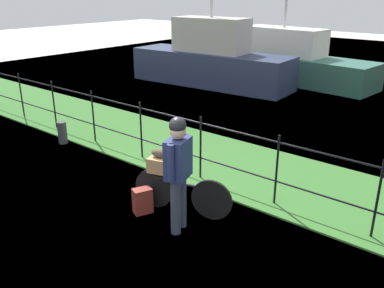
# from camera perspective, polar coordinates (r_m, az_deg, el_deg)

# --- Properties ---
(ground_plane) EXTENTS (60.00, 60.00, 0.00)m
(ground_plane) POSITION_cam_1_polar(r_m,az_deg,el_deg) (6.25, -10.15, -10.76)
(ground_plane) COLOR beige
(grass_strip) EXTENTS (27.00, 2.40, 0.03)m
(grass_strip) POSITION_cam_1_polar(r_m,az_deg,el_deg) (8.10, 4.90, -2.67)
(grass_strip) COLOR #38702D
(grass_strip) RESTS_ON ground
(harbor_water) EXTENTS (30.00, 30.00, 0.00)m
(harbor_water) POSITION_cam_1_polar(r_m,az_deg,el_deg) (15.07, 22.49, 6.89)
(harbor_water) COLOR #426684
(harbor_water) RESTS_ON ground
(iron_fence) EXTENTS (18.04, 0.04, 1.18)m
(iron_fence) POSITION_cam_1_polar(r_m,az_deg,el_deg) (7.21, 1.20, 0.02)
(iron_fence) COLOR black
(iron_fence) RESTS_ON ground
(bicycle_main) EXTENTS (1.54, 0.49, 0.63)m
(bicycle_main) POSITION_cam_1_polar(r_m,az_deg,el_deg) (6.26, -1.54, -6.76)
(bicycle_main) COLOR black
(bicycle_main) RESTS_ON ground
(wooden_crate) EXTENTS (0.39, 0.37, 0.23)m
(wooden_crate) POSITION_cam_1_polar(r_m,az_deg,el_deg) (6.22, -4.43, -2.82)
(wooden_crate) COLOR #A87F51
(wooden_crate) RESTS_ON bicycle_main
(terrier_dog) EXTENTS (0.32, 0.21, 0.18)m
(terrier_dog) POSITION_cam_1_polar(r_m,az_deg,el_deg) (6.14, -4.28, -1.23)
(terrier_dog) COLOR #4C3D2D
(terrier_dog) RESTS_ON wooden_crate
(cyclist_person) EXTENTS (0.36, 0.52, 1.68)m
(cyclist_person) POSITION_cam_1_polar(r_m,az_deg,el_deg) (5.54, -1.94, -2.95)
(cyclist_person) COLOR #383D51
(cyclist_person) RESTS_ON ground
(backpack_on_paving) EXTENTS (0.28, 0.33, 0.40)m
(backpack_on_paving) POSITION_cam_1_polar(r_m,az_deg,el_deg) (6.36, -6.89, -7.84)
(backpack_on_paving) COLOR maroon
(backpack_on_paving) RESTS_ON ground
(mooring_bollard) EXTENTS (0.20, 0.20, 0.49)m
(mooring_bollard) POSITION_cam_1_polar(r_m,az_deg,el_deg) (9.51, -17.57, 1.52)
(mooring_bollard) COLOR #38383D
(mooring_bollard) RESTS_ON ground
(moored_boat_near) EXTENTS (7.12, 2.42, 3.50)m
(moored_boat_near) POSITION_cam_1_polar(r_m,az_deg,el_deg) (15.95, 12.36, 11.24)
(moored_boat_near) COLOR #336656
(moored_boat_near) RESTS_ON ground
(moored_boat_far) EXTENTS (5.95, 1.99, 3.91)m
(moored_boat_far) POSITION_cam_1_polar(r_m,az_deg,el_deg) (14.71, 2.61, 11.50)
(moored_boat_far) COLOR #2D3856
(moored_boat_far) RESTS_ON ground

